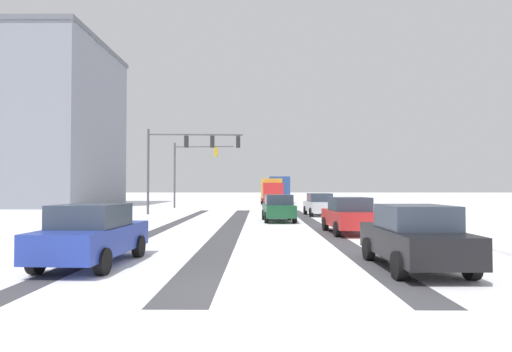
{
  "coord_description": "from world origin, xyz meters",
  "views": [
    {
      "loc": [
        0.24,
        -8.52,
        2.07
      ],
      "look_at": [
        0.0,
        19.24,
        2.8
      ],
      "focal_mm": 29.59,
      "sensor_mm": 36.0,
      "label": 1
    }
  ],
  "objects_px": {
    "car_dark_green_second": "(278,208)",
    "car_black_fifth": "(414,237)",
    "traffic_signal_near_left": "(187,151)",
    "car_red_third": "(349,215)",
    "bus_oncoming": "(278,188)",
    "box_truck_delivery": "(271,191)",
    "traffic_signal_far_left": "(191,163)",
    "car_silver_lead": "(319,204)",
    "office_building_far_left_block": "(1,124)",
    "car_blue_fourth": "(93,234)"
  },
  "relations": [
    {
      "from": "car_blue_fourth",
      "to": "traffic_signal_far_left",
      "type": "bearing_deg",
      "value": 94.51
    },
    {
      "from": "car_silver_lead",
      "to": "car_red_third",
      "type": "xyz_separation_m",
      "value": [
        -0.33,
        -11.71,
        0.0
      ]
    },
    {
      "from": "car_black_fifth",
      "to": "office_building_far_left_block",
      "type": "height_order",
      "value": "office_building_far_left_block"
    },
    {
      "from": "car_black_fifth",
      "to": "traffic_signal_near_left",
      "type": "bearing_deg",
      "value": 113.83
    },
    {
      "from": "car_dark_green_second",
      "to": "car_blue_fourth",
      "type": "distance_m",
      "value": 15.27
    },
    {
      "from": "traffic_signal_far_left",
      "to": "car_black_fifth",
      "type": "xyz_separation_m",
      "value": [
        10.77,
        -31.21,
        -3.61
      ]
    },
    {
      "from": "car_blue_fourth",
      "to": "car_silver_lead",
      "type": "bearing_deg",
      "value": 65.68
    },
    {
      "from": "traffic_signal_near_left",
      "to": "bus_oncoming",
      "type": "relative_size",
      "value": 0.66
    },
    {
      "from": "car_dark_green_second",
      "to": "car_black_fifth",
      "type": "height_order",
      "value": "same"
    },
    {
      "from": "traffic_signal_near_left",
      "to": "car_black_fifth",
      "type": "distance_m",
      "value": 23.83
    },
    {
      "from": "car_blue_fourth",
      "to": "box_truck_delivery",
      "type": "height_order",
      "value": "box_truck_delivery"
    },
    {
      "from": "car_dark_green_second",
      "to": "car_red_third",
      "type": "relative_size",
      "value": 1.0
    },
    {
      "from": "traffic_signal_near_left",
      "to": "box_truck_delivery",
      "type": "xyz_separation_m",
      "value": [
        6.93,
        16.06,
        -3.2
      ]
    },
    {
      "from": "car_blue_fourth",
      "to": "traffic_signal_near_left",
      "type": "bearing_deg",
      "value": 93.12
    },
    {
      "from": "traffic_signal_far_left",
      "to": "box_truck_delivery",
      "type": "bearing_deg",
      "value": 37.65
    },
    {
      "from": "traffic_signal_near_left",
      "to": "bus_oncoming",
      "type": "xyz_separation_m",
      "value": [
        8.14,
        24.97,
        -2.84
      ]
    },
    {
      "from": "traffic_signal_near_left",
      "to": "car_dark_green_second",
      "type": "height_order",
      "value": "traffic_signal_near_left"
    },
    {
      "from": "car_dark_green_second",
      "to": "box_truck_delivery",
      "type": "bearing_deg",
      "value": 89.46
    },
    {
      "from": "car_red_third",
      "to": "office_building_far_left_block",
      "type": "distance_m",
      "value": 43.77
    },
    {
      "from": "car_red_third",
      "to": "traffic_signal_far_left",
      "type": "bearing_deg",
      "value": 115.21
    },
    {
      "from": "car_red_third",
      "to": "box_truck_delivery",
      "type": "height_order",
      "value": "box_truck_delivery"
    },
    {
      "from": "traffic_signal_far_left",
      "to": "office_building_far_left_block",
      "type": "relative_size",
      "value": 0.28
    },
    {
      "from": "car_silver_lead",
      "to": "bus_oncoming",
      "type": "height_order",
      "value": "bus_oncoming"
    },
    {
      "from": "car_silver_lead",
      "to": "car_black_fifth",
      "type": "height_order",
      "value": "same"
    },
    {
      "from": "traffic_signal_far_left",
      "to": "car_dark_green_second",
      "type": "bearing_deg",
      "value": -64.14
    },
    {
      "from": "car_red_third",
      "to": "car_blue_fourth",
      "type": "height_order",
      "value": "same"
    },
    {
      "from": "traffic_signal_far_left",
      "to": "car_red_third",
      "type": "height_order",
      "value": "traffic_signal_far_left"
    },
    {
      "from": "car_dark_green_second",
      "to": "car_silver_lead",
      "type": "bearing_deg",
      "value": 58.33
    },
    {
      "from": "car_blue_fourth",
      "to": "bus_oncoming",
      "type": "bearing_deg",
      "value": 81.34
    },
    {
      "from": "traffic_signal_near_left",
      "to": "car_blue_fourth",
      "type": "xyz_separation_m",
      "value": [
        1.14,
        -21.0,
        -4.01
      ]
    },
    {
      "from": "car_red_third",
      "to": "traffic_signal_near_left",
      "type": "bearing_deg",
      "value": 125.7
    },
    {
      "from": "car_silver_lead",
      "to": "car_black_fifth",
      "type": "distance_m",
      "value": 19.87
    },
    {
      "from": "traffic_signal_far_left",
      "to": "car_dark_green_second",
      "type": "height_order",
      "value": "traffic_signal_far_left"
    },
    {
      "from": "car_red_third",
      "to": "car_blue_fourth",
      "type": "distance_m",
      "value": 11.4
    },
    {
      "from": "car_silver_lead",
      "to": "traffic_signal_far_left",
      "type": "bearing_deg",
      "value": 134.6
    },
    {
      "from": "traffic_signal_far_left",
      "to": "car_red_third",
      "type": "bearing_deg",
      "value": -64.79
    },
    {
      "from": "traffic_signal_far_left",
      "to": "box_truck_delivery",
      "type": "distance_m",
      "value": 10.74
    },
    {
      "from": "car_silver_lead",
      "to": "car_blue_fourth",
      "type": "xyz_separation_m",
      "value": [
        -8.76,
        -19.38,
        0.0
      ]
    },
    {
      "from": "car_dark_green_second",
      "to": "office_building_far_left_block",
      "type": "bearing_deg",
      "value": 144.8
    },
    {
      "from": "car_black_fifth",
      "to": "bus_oncoming",
      "type": "xyz_separation_m",
      "value": [
        -1.35,
        46.45,
        1.18
      ]
    },
    {
      "from": "traffic_signal_far_left",
      "to": "traffic_signal_near_left",
      "type": "relative_size",
      "value": 0.89
    },
    {
      "from": "car_silver_lead",
      "to": "office_building_far_left_block",
      "type": "bearing_deg",
      "value": 154.26
    },
    {
      "from": "traffic_signal_near_left",
      "to": "car_dark_green_second",
      "type": "bearing_deg",
      "value": -45.24
    },
    {
      "from": "car_dark_green_second",
      "to": "car_black_fifth",
      "type": "distance_m",
      "value": 14.97
    },
    {
      "from": "car_dark_green_second",
      "to": "box_truck_delivery",
      "type": "height_order",
      "value": "box_truck_delivery"
    },
    {
      "from": "car_dark_green_second",
      "to": "car_blue_fourth",
      "type": "bearing_deg",
      "value": -111.41
    },
    {
      "from": "traffic_signal_far_left",
      "to": "traffic_signal_near_left",
      "type": "xyz_separation_m",
      "value": [
        1.28,
        -9.73,
        0.41
      ]
    },
    {
      "from": "car_red_third",
      "to": "bus_oncoming",
      "type": "bearing_deg",
      "value": 92.14
    },
    {
      "from": "car_dark_green_second",
      "to": "office_building_far_left_block",
      "type": "xyz_separation_m",
      "value": [
        -30.01,
        21.17,
        8.25
      ]
    },
    {
      "from": "traffic_signal_far_left",
      "to": "box_truck_delivery",
      "type": "xyz_separation_m",
      "value": [
        8.21,
        6.34,
        -2.79
      ]
    }
  ]
}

